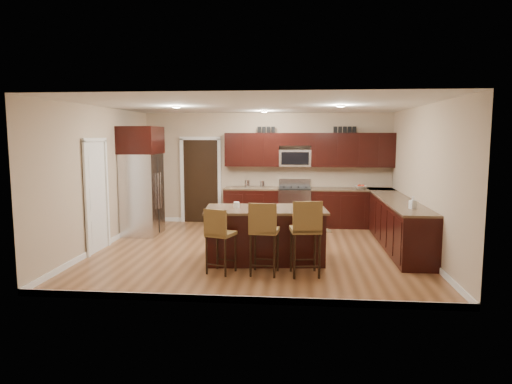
# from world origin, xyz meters

# --- Properties ---
(floor) EXTENTS (6.00, 6.00, 0.00)m
(floor) POSITION_xyz_m (0.00, 0.00, 0.00)
(floor) COLOR brown
(floor) RESTS_ON ground
(ceiling) EXTENTS (6.00, 6.00, 0.00)m
(ceiling) POSITION_xyz_m (0.00, 0.00, 2.70)
(ceiling) COLOR silver
(ceiling) RESTS_ON wall_back
(wall_back) EXTENTS (6.00, 0.00, 6.00)m
(wall_back) POSITION_xyz_m (0.00, 2.75, 1.35)
(wall_back) COLOR tan
(wall_back) RESTS_ON floor
(wall_left) EXTENTS (0.00, 5.50, 5.50)m
(wall_left) POSITION_xyz_m (-3.00, 0.00, 1.35)
(wall_left) COLOR tan
(wall_left) RESTS_ON floor
(wall_right) EXTENTS (0.00, 5.50, 5.50)m
(wall_right) POSITION_xyz_m (3.00, 0.00, 1.35)
(wall_right) COLOR tan
(wall_right) RESTS_ON floor
(base_cabinets) EXTENTS (4.02, 3.96, 0.92)m
(base_cabinets) POSITION_xyz_m (1.90, 1.45, 0.46)
(base_cabinets) COLOR black
(base_cabinets) RESTS_ON floor
(upper_cabinets) EXTENTS (4.00, 0.33, 0.80)m
(upper_cabinets) POSITION_xyz_m (1.04, 2.58, 1.84)
(upper_cabinets) COLOR black
(upper_cabinets) RESTS_ON wall_back
(range) EXTENTS (0.76, 0.64, 1.11)m
(range) POSITION_xyz_m (0.68, 2.45, 0.47)
(range) COLOR silver
(range) RESTS_ON floor
(microwave) EXTENTS (0.76, 0.31, 0.40)m
(microwave) POSITION_xyz_m (0.68, 2.60, 1.62)
(microwave) COLOR silver
(microwave) RESTS_ON upper_cabinets
(doorway) EXTENTS (0.85, 0.03, 2.06)m
(doorway) POSITION_xyz_m (-1.65, 2.73, 1.03)
(doorway) COLOR black
(doorway) RESTS_ON floor
(pantry_door) EXTENTS (0.03, 0.80, 2.04)m
(pantry_door) POSITION_xyz_m (-2.98, -0.30, 1.02)
(pantry_door) COLOR white
(pantry_door) RESTS_ON floor
(letter_decor) EXTENTS (2.20, 0.03, 0.15)m
(letter_decor) POSITION_xyz_m (0.90, 2.58, 2.29)
(letter_decor) COLOR black
(letter_decor) RESTS_ON upper_cabinets
(island) EXTENTS (2.14, 1.26, 0.92)m
(island) POSITION_xyz_m (0.20, -0.67, 0.43)
(island) COLOR black
(island) RESTS_ON floor
(stool_left) EXTENTS (0.50, 0.50, 1.04)m
(stool_left) POSITION_xyz_m (-0.46, -1.51, 0.65)
(stool_left) COLOR brown
(stool_left) RESTS_ON floor
(stool_mid) EXTENTS (0.46, 0.46, 1.15)m
(stool_mid) POSITION_xyz_m (0.24, -1.52, 0.72)
(stool_mid) COLOR brown
(stool_mid) RESTS_ON floor
(stool_right) EXTENTS (0.50, 0.50, 1.19)m
(stool_right) POSITION_xyz_m (0.88, -1.52, 0.74)
(stool_right) COLOR brown
(stool_right) RESTS_ON floor
(refrigerator) EXTENTS (0.79, 0.94, 2.35)m
(refrigerator) POSITION_xyz_m (-2.62, 1.20, 1.21)
(refrigerator) COLOR silver
(refrigerator) RESTS_ON floor
(floor_mat) EXTENTS (1.02, 0.79, 0.01)m
(floor_mat) POSITION_xyz_m (1.03, 1.97, 0.01)
(floor_mat) COLOR brown
(floor_mat) RESTS_ON floor
(fruit_bowl) EXTENTS (0.32, 0.32, 0.07)m
(fruit_bowl) POSITION_xyz_m (2.22, 2.45, 0.95)
(fruit_bowl) COLOR silver
(fruit_bowl) RESTS_ON base_cabinets
(soap_bottle) EXTENTS (0.13, 0.13, 0.21)m
(soap_bottle) POSITION_xyz_m (2.70, -0.50, 1.03)
(soap_bottle) COLOR #B2B2B2
(soap_bottle) RESTS_ON base_cabinets
(canister_tall) EXTENTS (0.12, 0.12, 0.18)m
(canister_tall) POSITION_xyz_m (-0.46, 2.45, 1.01)
(canister_tall) COLOR silver
(canister_tall) RESTS_ON base_cabinets
(canister_short) EXTENTS (0.11, 0.11, 0.16)m
(canister_short) POSITION_xyz_m (-0.10, 2.45, 1.00)
(canister_short) COLOR silver
(canister_short) RESTS_ON base_cabinets
(island_jar) EXTENTS (0.10, 0.10, 0.10)m
(island_jar) POSITION_xyz_m (-0.30, -0.67, 0.97)
(island_jar) COLOR white
(island_jar) RESTS_ON island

